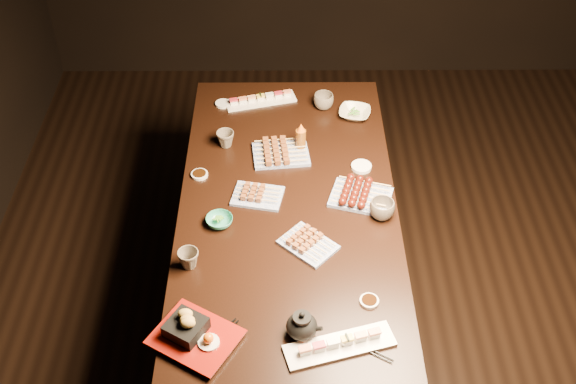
% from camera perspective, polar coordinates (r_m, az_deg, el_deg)
% --- Properties ---
extents(ground, '(5.00, 5.00, 0.00)m').
position_cam_1_polar(ground, '(3.38, 7.44, -13.93)').
color(ground, black).
rests_on(ground, ground).
extents(dining_table, '(1.08, 1.88, 0.75)m').
position_cam_1_polar(dining_table, '(3.25, 0.01, -5.75)').
color(dining_table, black).
rests_on(dining_table, ground).
extents(sushi_platter_near, '(0.40, 0.21, 0.05)m').
position_cam_1_polar(sushi_platter_near, '(2.50, 4.12, -11.80)').
color(sushi_platter_near, white).
rests_on(sushi_platter_near, dining_table).
extents(sushi_platter_far, '(0.36, 0.18, 0.04)m').
position_cam_1_polar(sushi_platter_far, '(3.55, -2.18, 7.42)').
color(sushi_platter_far, white).
rests_on(sushi_platter_far, dining_table).
extents(yakitori_plate_center, '(0.23, 0.19, 0.05)m').
position_cam_1_polar(yakitori_plate_center, '(3.00, -2.42, -0.05)').
color(yakitori_plate_center, '#828EB6').
rests_on(yakitori_plate_center, dining_table).
extents(yakitori_plate_right, '(0.25, 0.25, 0.05)m').
position_cam_1_polar(yakitori_plate_right, '(2.80, 1.61, -3.92)').
color(yakitori_plate_right, '#828EB6').
rests_on(yakitori_plate_right, dining_table).
extents(yakitori_plate_left, '(0.26, 0.20, 0.06)m').
position_cam_1_polar(yakitori_plate_left, '(3.20, -0.56, 3.31)').
color(yakitori_plate_left, '#828EB6').
rests_on(yakitori_plate_left, dining_table).
extents(tsukune_plate, '(0.29, 0.24, 0.06)m').
position_cam_1_polar(tsukune_plate, '(3.00, 5.79, -0.09)').
color(tsukune_plate, '#828EB6').
rests_on(tsukune_plate, dining_table).
extents(edamame_bowl_green, '(0.13, 0.13, 0.03)m').
position_cam_1_polar(edamame_bowl_green, '(2.90, -5.44, -2.29)').
color(edamame_bowl_green, teal).
rests_on(edamame_bowl_green, dining_table).
extents(edamame_bowl_cream, '(0.18, 0.18, 0.04)m').
position_cam_1_polar(edamame_bowl_cream, '(3.46, 5.29, 6.22)').
color(edamame_bowl_cream, beige).
rests_on(edamame_bowl_cream, dining_table).
extents(tempura_tray, '(0.35, 0.33, 0.10)m').
position_cam_1_polar(tempura_tray, '(2.51, -7.38, -10.85)').
color(tempura_tray, black).
rests_on(tempura_tray, dining_table).
extents(teacup_near_left, '(0.11, 0.11, 0.08)m').
position_cam_1_polar(teacup_near_left, '(2.74, -7.86, -5.27)').
color(teacup_near_left, brown).
rests_on(teacup_near_left, dining_table).
extents(teacup_mid_right, '(0.11, 0.11, 0.08)m').
position_cam_1_polar(teacup_mid_right, '(2.93, 7.44, -1.37)').
color(teacup_mid_right, brown).
rests_on(teacup_mid_right, dining_table).
extents(teacup_far_left, '(0.08, 0.08, 0.07)m').
position_cam_1_polar(teacup_far_left, '(3.27, -4.97, 4.19)').
color(teacup_far_left, brown).
rests_on(teacup_far_left, dining_table).
extents(teacup_far_right, '(0.12, 0.12, 0.08)m').
position_cam_1_polar(teacup_far_right, '(3.50, 2.83, 7.18)').
color(teacup_far_right, brown).
rests_on(teacup_far_right, dining_table).
extents(teapot, '(0.16, 0.16, 0.11)m').
position_cam_1_polar(teapot, '(2.50, 1.10, -10.37)').
color(teapot, black).
rests_on(teapot, dining_table).
extents(condiment_bottle, '(0.06, 0.06, 0.14)m').
position_cam_1_polar(condiment_bottle, '(3.22, 1.02, 4.39)').
color(condiment_bottle, brown).
rests_on(condiment_bottle, dining_table).
extents(sauce_dish_west, '(0.07, 0.07, 0.01)m').
position_cam_1_polar(sauce_dish_west, '(3.14, -7.01, 1.38)').
color(sauce_dish_west, white).
rests_on(sauce_dish_west, dining_table).
extents(sauce_dish_east, '(0.11, 0.11, 0.02)m').
position_cam_1_polar(sauce_dish_east, '(3.17, 5.82, 2.01)').
color(sauce_dish_east, white).
rests_on(sauce_dish_east, dining_table).
extents(sauce_dish_se, '(0.09, 0.09, 0.01)m').
position_cam_1_polar(sauce_dish_se, '(2.64, 6.44, -8.56)').
color(sauce_dish_se, white).
rests_on(sauce_dish_se, dining_table).
extents(sauce_dish_nw, '(0.08, 0.08, 0.01)m').
position_cam_1_polar(sauce_dish_nw, '(3.54, -5.17, 6.96)').
color(sauce_dish_nw, white).
rests_on(sauce_dish_nw, dining_table).
extents(chopsticks_near, '(0.18, 0.20, 0.01)m').
position_cam_1_polar(chopsticks_near, '(2.53, -6.00, -11.64)').
color(chopsticks_near, black).
rests_on(chopsticks_near, dining_table).
extents(chopsticks_se, '(0.20, 0.13, 0.01)m').
position_cam_1_polar(chopsticks_se, '(2.52, 6.00, -12.16)').
color(chopsticks_se, black).
rests_on(chopsticks_se, dining_table).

